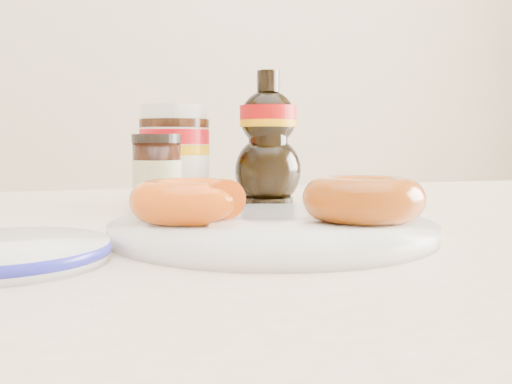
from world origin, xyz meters
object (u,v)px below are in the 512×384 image
object	(u,v)px
dark_jar	(157,174)
blue_rim_saucer	(2,252)
donut_bitten	(189,200)
donut_whole	(363,199)
plate	(272,228)
syrup_bottle	(268,137)
dining_table	(305,294)
nutella_jar	(175,151)

from	to	relation	value
dark_jar	blue_rim_saucer	world-z (taller)	dark_jar
donut_bitten	donut_whole	xyz separation A→B (m)	(0.15, -0.04, 0.00)
plate	syrup_bottle	world-z (taller)	syrup_bottle
dining_table	donut_bitten	size ratio (longest dim) A/B	13.66
syrup_bottle	dining_table	bearing A→B (deg)	-93.53
nutella_jar	syrup_bottle	bearing A→B (deg)	-10.20
dining_table	syrup_bottle	xyz separation A→B (m)	(0.01, 0.17, 0.17)
dining_table	donut_whole	world-z (taller)	donut_whole
donut_whole	syrup_bottle	bearing A→B (deg)	89.31
plate	donut_whole	size ratio (longest dim) A/B	2.62
dining_table	dark_jar	xyz separation A→B (m)	(-0.15, 0.10, 0.13)
donut_bitten	syrup_bottle	world-z (taller)	syrup_bottle
plate	donut_bitten	distance (m)	0.08
dark_jar	donut_bitten	bearing A→B (deg)	-87.73
plate	nutella_jar	distance (m)	0.30
syrup_bottle	donut_bitten	bearing A→B (deg)	-120.99
blue_rim_saucer	donut_whole	bearing A→B (deg)	7.16
dining_table	nutella_jar	xyz separation A→B (m)	(-0.11, 0.19, 0.15)
nutella_jar	plate	bearing A→B (deg)	-81.94
plate	blue_rim_saucer	distance (m)	0.22
donut_whole	plate	bearing A→B (deg)	168.05
dark_jar	blue_rim_saucer	distance (m)	0.29
donut_whole	dark_jar	xyz separation A→B (m)	(-0.15, 0.22, 0.01)
syrup_bottle	blue_rim_saucer	bearing A→B (deg)	-131.89
syrup_bottle	blue_rim_saucer	distance (m)	0.44
donut_whole	nutella_jar	xyz separation A→B (m)	(-0.12, 0.31, 0.04)
nutella_jar	dark_jar	world-z (taller)	nutella_jar
dining_table	plate	xyz separation A→B (m)	(-0.07, -0.10, 0.09)
syrup_bottle	dark_jar	xyz separation A→B (m)	(-0.16, -0.07, -0.04)
donut_bitten	donut_whole	distance (m)	0.15
syrup_bottle	nutella_jar	bearing A→B (deg)	169.80
donut_whole	blue_rim_saucer	bearing A→B (deg)	-172.84
nutella_jar	dark_jar	xyz separation A→B (m)	(-0.03, -0.09, -0.03)
donut_bitten	syrup_bottle	distance (m)	0.30
blue_rim_saucer	dining_table	bearing A→B (deg)	29.22
donut_bitten	donut_whole	bearing A→B (deg)	-18.38
plate	nutella_jar	world-z (taller)	nutella_jar
plate	dark_jar	xyz separation A→B (m)	(-0.08, 0.20, 0.04)
dining_table	plate	world-z (taller)	plate
plate	dark_jar	distance (m)	0.22
donut_bitten	dining_table	bearing A→B (deg)	26.74
nutella_jar	dark_jar	distance (m)	0.10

